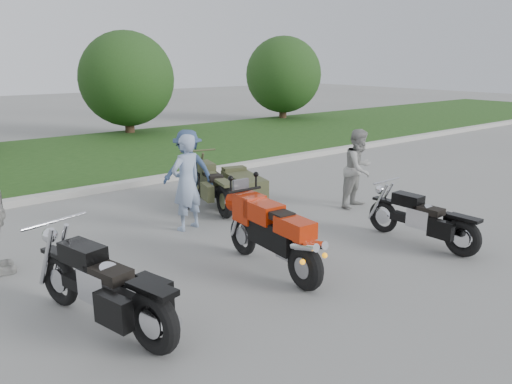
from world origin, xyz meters
TOP-DOWN VIEW (x-y plane):
  - ground at (0.00, 0.00)m, footprint 80.00×80.00m
  - curb at (0.00, 6.00)m, footprint 60.00×0.30m
  - grass_strip at (0.00, 10.15)m, footprint 60.00×8.00m
  - tree_mid_right at (4.00, 13.50)m, footprint 3.60×3.60m
  - tree_far_right at (12.00, 13.50)m, footprint 3.60×3.60m
  - sportbike_red at (0.05, 0.15)m, footprint 0.43×2.13m
  - cruiser_left at (-2.41, 0.09)m, footprint 0.81×2.38m
  - cruiser_right at (2.69, -0.58)m, footprint 0.37×2.06m
  - cruiser_sidecar at (1.51, 3.21)m, footprint 1.45×2.26m
  - person_stripe at (0.06, 2.52)m, footprint 0.70×0.53m
  - person_grey at (3.53, 1.56)m, footprint 0.88×0.74m
  - person_denim at (0.69, 3.52)m, footprint 1.12×1.20m

SIDE VIEW (x-z plane):
  - ground at x=0.00m, z-range 0.00..0.00m
  - grass_strip at x=0.00m, z-range 0.00..0.14m
  - curb at x=0.00m, z-range 0.00..0.15m
  - cruiser_right at x=2.69m, z-range 0.01..0.80m
  - cruiser_sidecar at x=1.51m, z-range -0.03..0.86m
  - cruiser_left at x=-2.41m, z-range 0.01..0.94m
  - sportbike_red at x=0.05m, z-range 0.09..1.10m
  - person_grey at x=3.53m, z-range 0.00..1.61m
  - person_denim at x=0.69m, z-range 0.00..1.62m
  - person_stripe at x=0.06m, z-range 0.00..1.71m
  - tree_mid_right at x=4.00m, z-range 0.19..4.19m
  - tree_far_right at x=12.00m, z-range 0.19..4.19m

